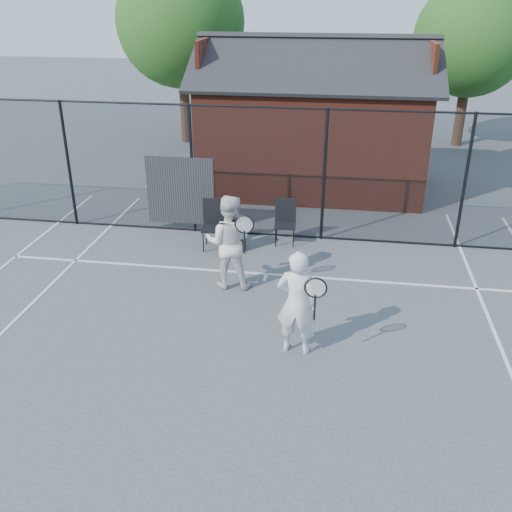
# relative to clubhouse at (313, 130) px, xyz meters

# --- Properties ---
(ground) EXTENTS (80.00, 80.00, 0.00)m
(ground) POSITION_rel_clubhouse_xyz_m (-0.50, -9.00, -1.61)
(ground) COLOR #41464B
(ground) RESTS_ON ground
(court_lines) EXTENTS (11.02, 18.00, 0.01)m
(court_lines) POSITION_rel_clubhouse_xyz_m (-0.50, -10.32, -1.60)
(court_lines) COLOR silver
(court_lines) RESTS_ON ground
(fence) EXTENTS (22.04, 3.00, 3.00)m
(fence) POSITION_rel_clubhouse_xyz_m (-0.80, -4.00, -0.16)
(fence) COLOR black
(fence) RESTS_ON ground
(clubhouse) EXTENTS (6.50, 4.36, 4.19)m
(clubhouse) POSITION_rel_clubhouse_xyz_m (0.00, 0.00, 0.00)
(clubhouse) COLOR maroon
(clubhouse) RESTS_ON ground
(tree_left) EXTENTS (4.48, 4.48, 6.44)m
(tree_left) POSITION_rel_clubhouse_xyz_m (-5.00, 4.50, 2.58)
(tree_left) COLOR black
(tree_left) RESTS_ON ground
(tree_right) EXTENTS (3.97, 3.97, 5.70)m
(tree_right) POSITION_rel_clubhouse_xyz_m (5.00, 5.50, 2.10)
(tree_right) COLOR black
(tree_right) RESTS_ON ground
(player_front) EXTENTS (0.80, 0.60, 1.75)m
(player_front) POSITION_rel_clubhouse_xyz_m (0.33, -8.59, -0.73)
(player_front) COLOR silver
(player_front) RESTS_ON ground
(player_back) EXTENTS (1.02, 0.76, 1.85)m
(player_back) POSITION_rel_clubhouse_xyz_m (-1.15, -6.57, -0.68)
(player_back) COLOR silver
(player_back) RESTS_ON ground
(chair_left) EXTENTS (0.56, 0.58, 1.07)m
(chair_left) POSITION_rel_clubhouse_xyz_m (-1.82, -4.90, -1.07)
(chair_left) COLOR black
(chair_left) RESTS_ON ground
(chair_right) EXTENTS (0.51, 0.53, 0.99)m
(chair_right) POSITION_rel_clubhouse_xyz_m (-0.30, -4.40, -1.11)
(chair_right) COLOR black
(chair_right) RESTS_ON ground
(waste_bin) EXTENTS (0.51, 0.51, 0.68)m
(waste_bin) POSITION_rel_clubhouse_xyz_m (-1.35, -4.90, -1.27)
(waste_bin) COLOR black
(waste_bin) RESTS_ON ground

